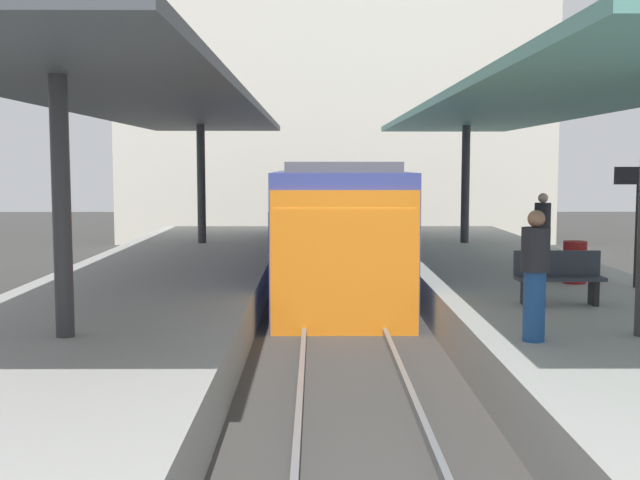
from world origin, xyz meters
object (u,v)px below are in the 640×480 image
at_px(passenger_mid_platform, 535,274).
at_px(platform_sign, 638,199).
at_px(platform_bench, 559,276).
at_px(passenger_near_bench, 542,228).
at_px(litter_bin, 575,262).
at_px(commuter_train, 335,223).

bearing_deg(passenger_mid_platform, platform_sign, 55.16).
bearing_deg(platform_sign, platform_bench, -138.15).
xyz_separation_m(platform_bench, passenger_near_bench, (1.14, 4.96, 0.38)).
distance_m(platform_bench, platform_sign, 2.88).
bearing_deg(passenger_mid_platform, platform_bench, 67.13).
height_order(platform_sign, litter_bin, platform_sign).
bearing_deg(passenger_mid_platform, commuter_train, 101.85).
xyz_separation_m(platform_bench, platform_sign, (1.96, 1.76, 1.16)).
relative_size(platform_bench, platform_sign, 0.63).
relative_size(litter_bin, passenger_near_bench, 0.49).
distance_m(platform_sign, litter_bin, 1.64).
bearing_deg(platform_sign, commuter_train, 130.20).
relative_size(platform_sign, passenger_near_bench, 1.36).
xyz_separation_m(litter_bin, passenger_near_bench, (0.12, 2.64, 0.44)).
height_order(platform_bench, platform_sign, platform_sign).
xyz_separation_m(commuter_train, platform_sign, (5.36, -6.34, 0.90)).
bearing_deg(passenger_near_bench, passenger_mid_platform, -106.58).
xyz_separation_m(platform_sign, passenger_near_bench, (-0.82, 3.20, -0.78)).
distance_m(platform_bench, passenger_mid_platform, 2.95).
xyz_separation_m(commuter_train, passenger_near_bench, (4.54, -3.14, 0.11)).
height_order(commuter_train, platform_sign, commuter_train).
bearing_deg(passenger_mid_platform, passenger_near_bench, 73.42).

